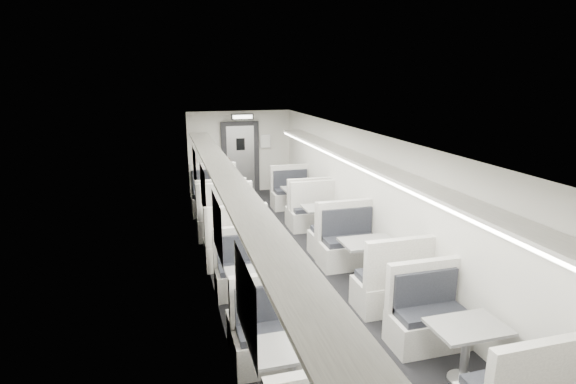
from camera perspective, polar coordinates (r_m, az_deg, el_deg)
room at (r=7.61m, az=1.38°, el=-2.17°), size 3.24×12.24×2.64m
booth_left_a at (r=10.57m, az=-8.75°, el=-1.91°), size 1.16×2.35×1.26m
booth_left_b at (r=9.09m, az=-7.54°, el=-4.75°), size 1.11×2.25×1.21m
booth_left_c at (r=6.64m, az=-4.13°, el=-12.70°), size 0.99×2.00×1.07m
booth_left_d at (r=5.06m, az=0.48°, el=-22.23°), size 1.01×2.05×1.10m
booth_right_a at (r=11.07m, az=1.52°, el=-1.23°), size 1.03×2.08×1.11m
booth_right_b at (r=9.51m, az=4.54°, el=-3.94°), size 1.04×2.11×1.13m
booth_right_c at (r=7.64m, az=10.13°, el=-8.79°), size 1.09×2.21×1.18m
booth_right_d at (r=5.74m, az=21.59°, el=-18.44°), size 1.01×2.04×1.09m
passenger at (r=10.15m, az=-7.80°, el=-0.19°), size 0.71×0.61×1.65m
window_a at (r=10.59m, az=-11.76°, el=3.17°), size 0.02×1.18×0.84m
window_b at (r=8.45m, az=-10.71°, el=0.33°), size 0.02×1.18×0.84m
window_c at (r=6.35m, az=-8.96°, el=-4.41°), size 0.02×1.18×0.84m
window_d at (r=4.34m, az=-5.44°, el=-13.67°), size 0.02×1.18×0.84m
luggage_rack_left at (r=6.89m, az=-7.82°, el=2.05°), size 0.46×10.40×0.09m
luggage_rack_right at (r=7.62m, az=11.08°, el=3.12°), size 0.46×10.40×0.09m
vestibule_door at (r=13.29m, az=-6.05°, el=4.34°), size 1.10×0.13×2.10m
exit_sign at (r=12.65m, az=-5.83°, el=9.49°), size 0.62×0.12×0.16m
wall_notice at (r=13.34m, az=-2.90°, el=6.45°), size 0.32×0.02×0.40m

